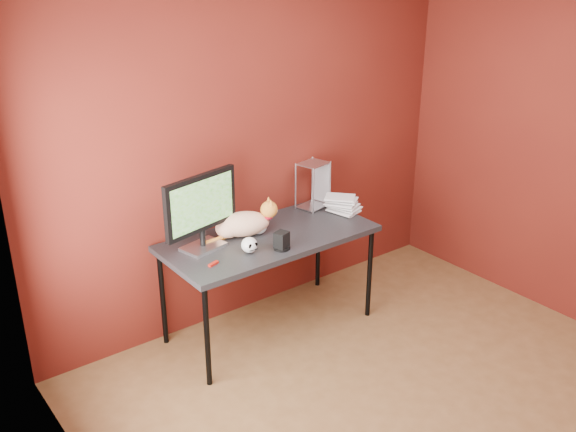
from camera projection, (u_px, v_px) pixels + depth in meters
room at (448, 192)px, 3.27m from camera, size 3.52×3.52×2.61m
desk at (269, 242)px, 4.48m from camera, size 1.50×0.70×0.75m
monitor at (201, 208)px, 4.16m from camera, size 0.59×0.25×0.51m
cat at (244, 224)px, 4.43m from camera, size 0.54×0.31×0.26m
skull_mug at (249, 245)px, 4.19m from camera, size 0.11×0.11×0.10m
speaker at (282, 241)px, 4.23m from camera, size 0.11×0.11×0.12m
book_stack at (340, 128)px, 4.56m from camera, size 0.27×0.27×1.33m
wire_rack at (313, 185)px, 4.88m from camera, size 0.24×0.22×0.36m
pocket_knife at (213, 264)px, 4.04m from camera, size 0.08×0.05×0.02m
black_gadget at (286, 248)px, 4.24m from camera, size 0.05×0.03×0.02m
washer at (276, 247)px, 4.28m from camera, size 0.04×0.04×0.00m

